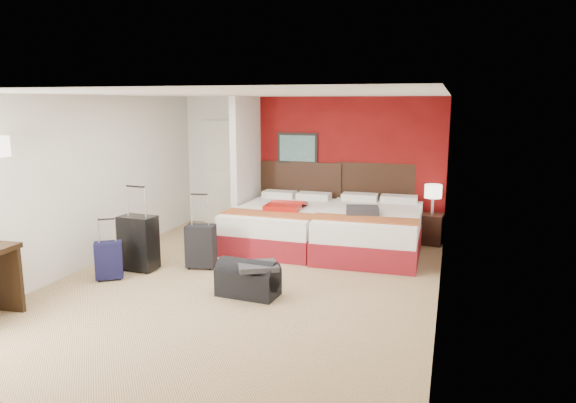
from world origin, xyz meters
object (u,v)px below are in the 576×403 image
at_px(bed_left, 282,225).
at_px(nightstand, 431,229).
at_px(suitcase_black, 139,244).
at_px(duffel_bag, 248,281).
at_px(bed_right, 371,231).
at_px(suitcase_navy, 109,262).
at_px(table_lamp, 433,200).
at_px(red_suitcase_open, 286,206).
at_px(suitcase_charcoal, 201,248).

xyz_separation_m(bed_left, nightstand, (2.44, 0.76, -0.06)).
bearing_deg(suitcase_black, duffel_bag, -10.08).
height_order(bed_right, suitcase_navy, bed_right).
distance_m(bed_right, nightstand, 1.20).
height_order(suitcase_navy, duffel_bag, suitcase_navy).
distance_m(nightstand, table_lamp, 0.52).
bearing_deg(red_suitcase_open, suitcase_charcoal, -120.79).
relative_size(bed_right, duffel_bag, 2.97).
bearing_deg(nightstand, red_suitcase_open, -153.19).
distance_m(bed_right, suitcase_black, 3.64).
bearing_deg(bed_left, duffel_bag, -80.53).
xyz_separation_m(table_lamp, suitcase_charcoal, (-3.16, -2.39, -0.47)).
xyz_separation_m(nightstand, duffel_bag, (-2.09, -3.23, -0.07)).
height_order(bed_left, suitcase_black, suitcase_black).
xyz_separation_m(red_suitcase_open, suitcase_navy, (-1.79, -2.38, -0.44)).
distance_m(bed_right, suitcase_charcoal, 2.77).
relative_size(suitcase_charcoal, duffel_bag, 0.81).
bearing_deg(suitcase_navy, duffel_bag, -33.55).
relative_size(bed_right, suitcase_navy, 4.48).
bearing_deg(bed_right, nightstand, 38.94).
height_order(nightstand, table_lamp, table_lamp).
relative_size(table_lamp, suitcase_black, 0.67).
height_order(bed_left, duffel_bag, bed_left).
distance_m(table_lamp, suitcase_black, 4.84).
relative_size(bed_left, red_suitcase_open, 2.75).
bearing_deg(bed_right, suitcase_charcoal, -145.12).
bearing_deg(red_suitcase_open, nightstand, 17.48).
bearing_deg(table_lamp, duffel_bag, -122.86).
height_order(red_suitcase_open, suitcase_charcoal, red_suitcase_open).
height_order(bed_right, table_lamp, table_lamp).
height_order(bed_right, duffel_bag, bed_right).
bearing_deg(nightstand, table_lamp, 0.00).
distance_m(table_lamp, suitcase_navy, 5.27).
bearing_deg(suitcase_navy, bed_right, 3.87).
xyz_separation_m(bed_right, duffel_bag, (-1.17, -2.46, -0.14)).
height_order(red_suitcase_open, duffel_bag, red_suitcase_open).
xyz_separation_m(nightstand, table_lamp, (0.00, 0.00, 0.52)).
distance_m(bed_left, suitcase_charcoal, 1.79).
relative_size(nightstand, suitcase_black, 0.68).
bearing_deg(bed_right, table_lamp, 38.94).
relative_size(nightstand, suitcase_charcoal, 0.85).
distance_m(bed_left, bed_right, 1.52).
height_order(bed_right, nightstand, bed_right).
distance_m(red_suitcase_open, table_lamp, 2.49).
relative_size(red_suitcase_open, nightstand, 1.51).
height_order(bed_right, suitcase_black, suitcase_black).
bearing_deg(bed_left, bed_right, 0.94).
distance_m(bed_right, table_lamp, 1.28).
bearing_deg(duffel_bag, bed_right, 69.39).
relative_size(suitcase_black, duffel_bag, 1.02).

